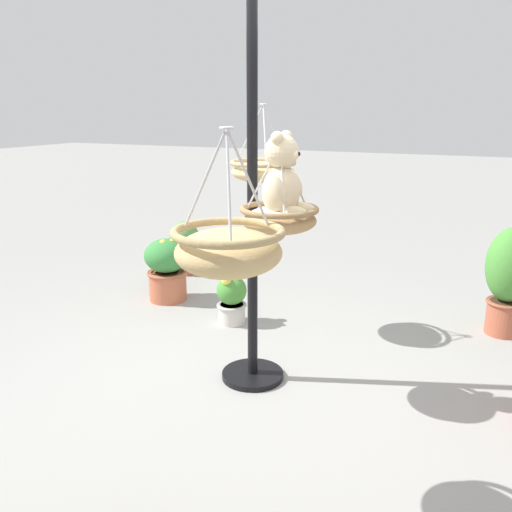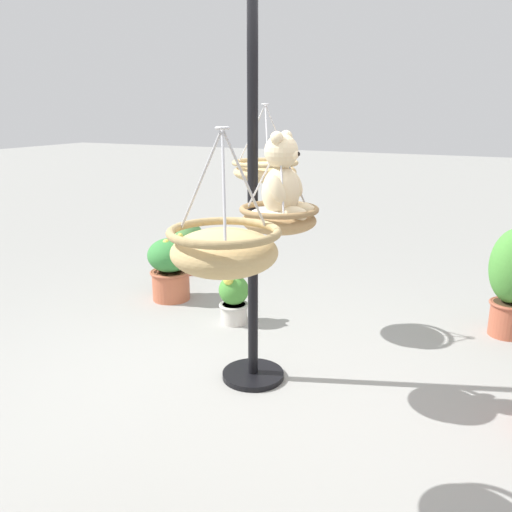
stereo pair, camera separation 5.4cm
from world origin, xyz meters
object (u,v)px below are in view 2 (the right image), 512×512
object	(u,v)px
hanging_basket_left_high	(265,170)
teddy_bear	(283,182)
hanging_basket_right_low	(224,249)
potted_plant_small_succulent	(189,244)
potted_plant_tall_leafy	(170,267)
display_pole_central	(253,266)
hanging_basket_with_teddy	(279,218)
potted_plant_fern_front	(234,298)

from	to	relation	value
hanging_basket_left_high	teddy_bear	bearing A→B (deg)	29.96
hanging_basket_left_high	hanging_basket_right_low	world-z (taller)	hanging_basket_left_high
teddy_bear	potted_plant_small_succulent	xyz separation A→B (m)	(-2.07, -2.02, -1.09)
potted_plant_tall_leafy	display_pole_central	bearing A→B (deg)	52.62
hanging_basket_with_teddy	hanging_basket_left_high	distance (m)	1.11
hanging_basket_with_teddy	potted_plant_small_succulent	distance (m)	3.00
potted_plant_fern_front	potted_plant_tall_leafy	world-z (taller)	potted_plant_tall_leafy
hanging_basket_with_teddy	potted_plant_fern_front	xyz separation A→B (m)	(-0.98, -0.84, -0.98)
hanging_basket_left_high	potted_plant_tall_leafy	size ratio (longest dim) A/B	0.93
display_pole_central	potted_plant_tall_leafy	xyz separation A→B (m)	(-1.10, -1.44, -0.50)
potted_plant_fern_front	potted_plant_small_succulent	world-z (taller)	potted_plant_small_succulent
hanging_basket_left_high	hanging_basket_with_teddy	bearing A→B (deg)	28.86
display_pole_central	potted_plant_tall_leafy	distance (m)	1.88
hanging_basket_right_low	potted_plant_tall_leafy	distance (m)	3.08
hanging_basket_with_teddy	hanging_basket_left_high	xyz separation A→B (m)	(-0.96, -0.53, 0.17)
hanging_basket_right_low	potted_plant_small_succulent	distance (m)	3.88
hanging_basket_left_high	potted_plant_small_succulent	xyz separation A→B (m)	(-1.11, -1.46, -1.03)
hanging_basket_with_teddy	teddy_bear	size ratio (longest dim) A/B	1.04
display_pole_central	hanging_basket_left_high	xyz separation A→B (m)	(-0.81, -0.28, 0.55)
teddy_bear	hanging_basket_right_low	distance (m)	1.03
teddy_bear	potted_plant_fern_front	bearing A→B (deg)	-138.71
hanging_basket_left_high	potted_plant_tall_leafy	xyz separation A→B (m)	(-0.30, -1.17, -1.05)
display_pole_central	hanging_basket_right_low	bearing A→B (deg)	19.94
teddy_bear	hanging_basket_right_low	size ratio (longest dim) A/B	0.84
hanging_basket_right_low	hanging_basket_with_teddy	bearing A→B (deg)	-170.38
hanging_basket_right_low	potted_plant_small_succulent	bearing A→B (deg)	-144.92
teddy_bear	hanging_basket_left_high	bearing A→B (deg)	-150.04
teddy_bear	potted_plant_small_succulent	size ratio (longest dim) A/B	0.84
potted_plant_tall_leafy	potted_plant_small_succulent	size ratio (longest dim) A/B	1.06
display_pole_central	potted_plant_tall_leafy	size ratio (longest dim) A/B	3.98
display_pole_central	hanging_basket_with_teddy	xyz separation A→B (m)	(0.15, 0.25, 0.38)
hanging_basket_left_high	potted_plant_tall_leafy	bearing A→B (deg)	-104.25
hanging_basket_right_low	potted_plant_fern_front	bearing A→B (deg)	-153.13
hanging_basket_right_low	potted_plant_tall_leafy	world-z (taller)	hanging_basket_right_low
display_pole_central	hanging_basket_left_high	world-z (taller)	display_pole_central
hanging_basket_right_low	potted_plant_small_succulent	world-z (taller)	hanging_basket_right_low
potted_plant_small_succulent	potted_plant_fern_front	bearing A→B (deg)	46.74
potted_plant_fern_front	potted_plant_small_succulent	xyz separation A→B (m)	(-1.08, -1.15, 0.11)
display_pole_central	potted_plant_fern_front	size ratio (longest dim) A/B	5.47
hanging_basket_with_teddy	potted_plant_fern_front	size ratio (longest dim) A/B	1.13
teddy_bear	potted_plant_fern_front	xyz separation A→B (m)	(-0.98, -0.86, -1.20)
hanging_basket_with_teddy	teddy_bear	xyz separation A→B (m)	(-0.00, 0.02, 0.22)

